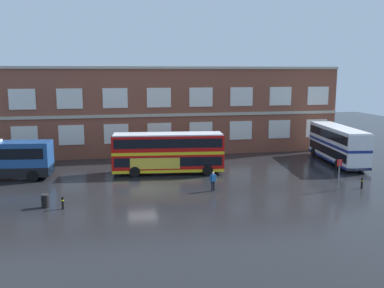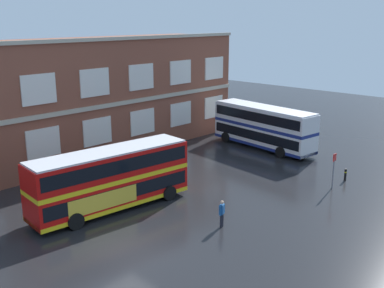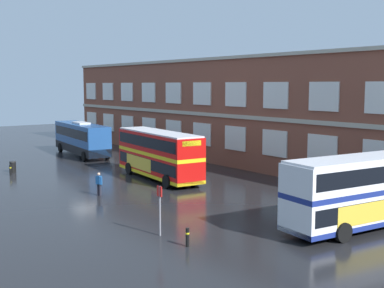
{
  "view_description": "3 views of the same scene",
  "coord_description": "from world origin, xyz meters",
  "px_view_note": "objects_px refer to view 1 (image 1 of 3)",
  "views": [
    {
      "loc": [
        -2.71,
        -35.88,
        10.1
      ],
      "look_at": [
        4.94,
        2.39,
        3.42
      ],
      "focal_mm": 39.46,
      "sensor_mm": 36.0,
      "label": 1
    },
    {
      "loc": [
        -14.47,
        -18.4,
        12.4
      ],
      "look_at": [
        7.17,
        1.78,
        4.32
      ],
      "focal_mm": 43.72,
      "sensor_mm": 36.0,
      "label": 2
    },
    {
      "loc": [
        38.08,
        -17.99,
        8.03
      ],
      "look_at": [
        8.2,
        4.93,
        3.51
      ],
      "focal_mm": 46.34,
      "sensor_mm": 36.0,
      "label": 3
    }
  ],
  "objects_px": {
    "double_decker_middle": "(338,144)",
    "safety_bollard_east": "(362,183)",
    "safety_bollard_west": "(63,203)",
    "bus_stand_flag": "(339,172)",
    "station_litter_bin": "(45,201)",
    "waiting_passenger": "(213,180)",
    "double_decker_near": "(168,152)"
  },
  "relations": [
    {
      "from": "double_decker_middle",
      "to": "safety_bollard_east",
      "type": "distance_m",
      "value": 10.86
    },
    {
      "from": "double_decker_middle",
      "to": "safety_bollard_west",
      "type": "xyz_separation_m",
      "value": [
        -28.67,
        -10.93,
        -1.66
      ]
    },
    {
      "from": "bus_stand_flag",
      "to": "safety_bollard_east",
      "type": "height_order",
      "value": "bus_stand_flag"
    },
    {
      "from": "station_litter_bin",
      "to": "waiting_passenger",
      "type": "bearing_deg",
      "value": 7.94
    },
    {
      "from": "waiting_passenger",
      "to": "bus_stand_flag",
      "type": "height_order",
      "value": "bus_stand_flag"
    },
    {
      "from": "station_litter_bin",
      "to": "safety_bollard_east",
      "type": "height_order",
      "value": "station_litter_bin"
    },
    {
      "from": "double_decker_near",
      "to": "safety_bollard_east",
      "type": "relative_size",
      "value": 11.8
    },
    {
      "from": "bus_stand_flag",
      "to": "station_litter_bin",
      "type": "bearing_deg",
      "value": -179.92
    },
    {
      "from": "double_decker_near",
      "to": "safety_bollard_east",
      "type": "height_order",
      "value": "double_decker_near"
    },
    {
      "from": "waiting_passenger",
      "to": "double_decker_near",
      "type": "bearing_deg",
      "value": 111.94
    },
    {
      "from": "double_decker_middle",
      "to": "waiting_passenger",
      "type": "height_order",
      "value": "double_decker_middle"
    },
    {
      "from": "double_decker_middle",
      "to": "double_decker_near",
      "type": "bearing_deg",
      "value": -176.16
    },
    {
      "from": "station_litter_bin",
      "to": "safety_bollard_east",
      "type": "distance_m",
      "value": 26.56
    },
    {
      "from": "station_litter_bin",
      "to": "safety_bollard_east",
      "type": "xyz_separation_m",
      "value": [
        26.56,
        0.12,
        -0.03
      ]
    },
    {
      "from": "safety_bollard_east",
      "to": "safety_bollard_west",
      "type": "bearing_deg",
      "value": -178.26
    },
    {
      "from": "double_decker_near",
      "to": "bus_stand_flag",
      "type": "xyz_separation_m",
      "value": [
        13.57,
        -8.95,
        -0.51
      ]
    },
    {
      "from": "bus_stand_flag",
      "to": "safety_bollard_west",
      "type": "distance_m",
      "value": 22.92
    },
    {
      "from": "double_decker_near",
      "to": "double_decker_middle",
      "type": "relative_size",
      "value": 1.0
    },
    {
      "from": "double_decker_near",
      "to": "safety_bollard_west",
      "type": "height_order",
      "value": "double_decker_near"
    },
    {
      "from": "waiting_passenger",
      "to": "safety_bollard_west",
      "type": "height_order",
      "value": "waiting_passenger"
    },
    {
      "from": "double_decker_near",
      "to": "waiting_passenger",
      "type": "height_order",
      "value": "double_decker_near"
    },
    {
      "from": "double_decker_middle",
      "to": "station_litter_bin",
      "type": "distance_m",
      "value": 31.77
    },
    {
      "from": "safety_bollard_east",
      "to": "station_litter_bin",
      "type": "bearing_deg",
      "value": -179.74
    },
    {
      "from": "waiting_passenger",
      "to": "safety_bollard_east",
      "type": "bearing_deg",
      "value": -7.7
    },
    {
      "from": "waiting_passenger",
      "to": "safety_bollard_east",
      "type": "relative_size",
      "value": 1.79
    },
    {
      "from": "double_decker_middle",
      "to": "safety_bollard_west",
      "type": "height_order",
      "value": "double_decker_middle"
    },
    {
      "from": "double_decker_middle",
      "to": "station_litter_bin",
      "type": "relative_size",
      "value": 10.91
    },
    {
      "from": "bus_stand_flag",
      "to": "safety_bollard_east",
      "type": "distance_m",
      "value": 2.6
    },
    {
      "from": "bus_stand_flag",
      "to": "station_litter_bin",
      "type": "relative_size",
      "value": 2.62
    },
    {
      "from": "waiting_passenger",
      "to": "safety_bollard_east",
      "type": "xyz_separation_m",
      "value": [
        13.04,
        -1.76,
        -0.44
      ]
    },
    {
      "from": "waiting_passenger",
      "to": "station_litter_bin",
      "type": "height_order",
      "value": "waiting_passenger"
    },
    {
      "from": "double_decker_near",
      "to": "safety_bollard_east",
      "type": "distance_m",
      "value": 18.28
    }
  ]
}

